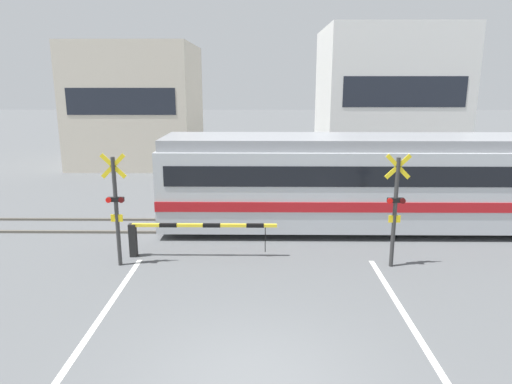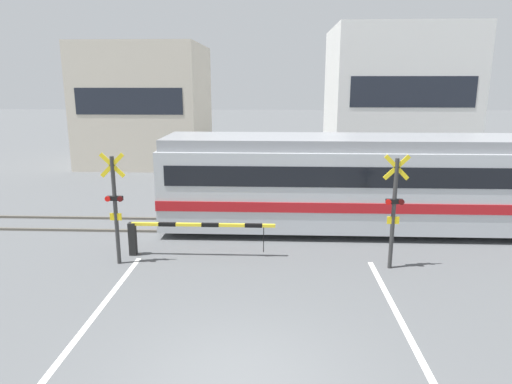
% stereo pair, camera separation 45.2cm
% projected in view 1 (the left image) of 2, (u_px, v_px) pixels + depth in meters
% --- Properties ---
extents(ground_plane, '(160.00, 160.00, 0.00)m').
position_uv_depth(ground_plane, '(251.00, 383.00, 7.67)').
color(ground_plane, '#56595B').
extents(rail_track_near, '(50.00, 0.10, 0.08)m').
position_uv_depth(rail_track_near, '(256.00, 232.00, 15.27)').
color(rail_track_near, '#5B564C').
rests_on(rail_track_near, ground_plane).
extents(rail_track_far, '(50.00, 0.10, 0.08)m').
position_uv_depth(rail_track_far, '(257.00, 220.00, 16.66)').
color(rail_track_far, '#5B564C').
rests_on(rail_track_far, ground_plane).
extents(road_stripe_left, '(0.14, 9.44, 0.01)m').
position_uv_depth(road_stripe_left, '(74.00, 357.00, 8.41)').
color(road_stripe_left, white).
rests_on(road_stripe_left, ground_plane).
extents(road_stripe_right, '(0.14, 9.44, 0.01)m').
position_uv_depth(road_stripe_right, '(432.00, 359.00, 8.34)').
color(road_stripe_right, white).
rests_on(road_stripe_right, ground_plane).
extents(commuter_train, '(15.77, 3.06, 3.19)m').
position_uv_depth(commuter_train, '(394.00, 180.00, 15.53)').
color(commuter_train, '#B7BCC1').
rests_on(commuter_train, ground_plane).
extents(crossing_barrier_near, '(4.26, 0.20, 1.00)m').
position_uv_depth(crossing_barrier_near, '(175.00, 232.00, 13.11)').
color(crossing_barrier_near, black).
rests_on(crossing_barrier_near, ground_plane).
extents(crossing_barrier_far, '(4.26, 0.20, 1.00)m').
position_uv_depth(crossing_barrier_far, '(315.00, 189.00, 18.38)').
color(crossing_barrier_far, black).
rests_on(crossing_barrier_far, ground_plane).
extents(crossing_signal_left, '(0.68, 0.15, 3.13)m').
position_uv_depth(crossing_signal_left, '(116.00, 205.00, 12.25)').
color(crossing_signal_left, '#333333').
rests_on(crossing_signal_left, ground_plane).
extents(crossing_signal_right, '(0.68, 0.15, 3.13)m').
position_uv_depth(crossing_signal_right, '(395.00, 206.00, 12.17)').
color(crossing_signal_right, '#333333').
rests_on(crossing_signal_right, ground_plane).
extents(pedestrian, '(0.38, 0.23, 1.74)m').
position_uv_depth(pedestrian, '(287.00, 171.00, 20.83)').
color(pedestrian, '#23232D').
rests_on(pedestrian, ground_plane).
extents(building_left_of_street, '(7.06, 7.12, 7.17)m').
position_uv_depth(building_left_of_street, '(138.00, 105.00, 28.09)').
color(building_left_of_street, beige).
rests_on(building_left_of_street, ground_plane).
extents(building_right_of_street, '(7.85, 7.12, 8.10)m').
position_uv_depth(building_right_of_street, '(386.00, 97.00, 27.82)').
color(building_right_of_street, white).
rests_on(building_right_of_street, ground_plane).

